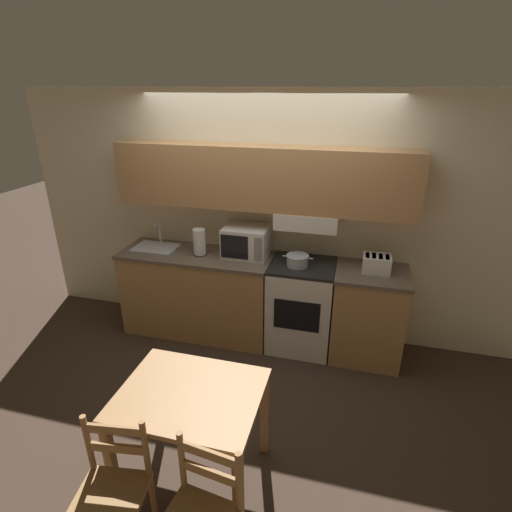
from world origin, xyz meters
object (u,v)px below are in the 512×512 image
object	(u,v)px
stove_range	(301,306)
toaster	(376,264)
cooking_pot	(297,260)
microwave	(246,241)
chair_left_of_table	(112,494)
paper_towel_roll	(200,242)
dining_table	(191,407)
sink_basin	(156,247)

from	to	relation	value
stove_range	toaster	distance (m)	0.88
stove_range	cooking_pot	xyz separation A→B (m)	(-0.05, -0.05, 0.53)
stove_range	microwave	xyz separation A→B (m)	(-0.60, 0.08, 0.62)
toaster	chair_left_of_table	xyz separation A→B (m)	(-1.41, -2.31, -0.59)
paper_towel_roll	dining_table	distance (m)	1.88
microwave	cooking_pot	bearing A→B (deg)	-12.96
sink_basin	dining_table	size ratio (longest dim) A/B	0.50
toaster	stove_range	bearing A→B (deg)	-179.00
cooking_pot	sink_basin	world-z (taller)	sink_basin
cooking_pot	dining_table	bearing A→B (deg)	-103.71
cooking_pot	paper_towel_roll	bearing A→B (deg)	178.52
microwave	sink_basin	bearing A→B (deg)	-175.39
toaster	paper_towel_roll	size ratio (longest dim) A/B	0.96
cooking_pot	paper_towel_roll	world-z (taller)	paper_towel_roll
microwave	dining_table	xyz separation A→B (m)	(0.14, -1.82, -0.47)
stove_range	sink_basin	distance (m)	1.67
chair_left_of_table	microwave	bearing A→B (deg)	78.77
stove_range	paper_towel_roll	distance (m)	1.24
microwave	toaster	xyz separation A→B (m)	(1.29, -0.07, -0.07)
dining_table	chair_left_of_table	world-z (taller)	chair_left_of_table
cooking_pot	chair_left_of_table	xyz separation A→B (m)	(-0.67, -2.25, -0.57)
cooking_pot	sink_basin	bearing A→B (deg)	178.26
toaster	dining_table	xyz separation A→B (m)	(-1.15, -1.76, -0.39)
stove_range	dining_table	bearing A→B (deg)	-104.89
stove_range	chair_left_of_table	distance (m)	2.41
dining_table	chair_left_of_table	xyz separation A→B (m)	(-0.26, -0.55, -0.19)
microwave	paper_towel_roll	size ratio (longest dim) A/B	1.62
toaster	cooking_pot	bearing A→B (deg)	-175.29
sink_basin	dining_table	xyz separation A→B (m)	(1.13, -1.74, -0.33)
paper_towel_roll	sink_basin	bearing A→B (deg)	177.74
microwave	chair_left_of_table	size ratio (longest dim) A/B	0.53
cooking_pot	toaster	world-z (taller)	toaster
paper_towel_roll	dining_table	bearing A→B (deg)	-70.46
chair_left_of_table	sink_basin	bearing A→B (deg)	102.52
sink_basin	chair_left_of_table	world-z (taller)	sink_basin
cooking_pot	chair_left_of_table	distance (m)	2.41
toaster	dining_table	size ratio (longest dim) A/B	0.29
microwave	dining_table	distance (m)	1.89
stove_range	paper_towel_roll	world-z (taller)	paper_towel_roll
cooking_pot	chair_left_of_table	size ratio (longest dim) A/B	0.35
paper_towel_roll	toaster	bearing A→B (deg)	1.12
sink_basin	chair_left_of_table	bearing A→B (deg)	-69.17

